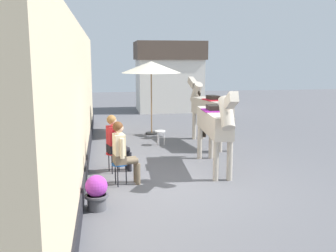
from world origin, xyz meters
name	(u,v)px	position (x,y,z in m)	size (l,w,h in m)	color
ground_plane	(171,150)	(0.00, 3.00, 0.00)	(40.00, 40.00, 0.00)	#56565B
pub_facade_wall	(79,107)	(-2.55, 1.50, 1.54)	(0.34, 14.00, 3.40)	#CCB793
distant_cottage	(169,76)	(1.40, 11.66, 1.80)	(3.40, 2.60, 3.50)	silver
seated_visitor_near	(122,150)	(-1.59, 0.02, 0.78)	(0.61, 0.48, 1.39)	#194C99
seated_visitor_far	(115,140)	(-1.70, 1.01, 0.78)	(0.61, 0.48, 1.39)	red
saddled_horse_near	(215,123)	(0.68, 0.81, 1.16)	(0.58, 3.00, 2.06)	#B2A899
saddled_horse_far	(210,108)	(1.33, 3.64, 1.16)	(0.79, 2.98, 2.06)	#B2A899
flower_planter_near	(97,192)	(-2.12, -1.30, 0.33)	(0.43, 0.43, 0.64)	#4C4C51
cafe_parasol	(151,68)	(-0.27, 5.52, 2.36)	(2.10, 2.10, 2.58)	black
spare_stool_white	(160,133)	(-0.22, 3.71, 0.40)	(0.32, 0.32, 0.46)	white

